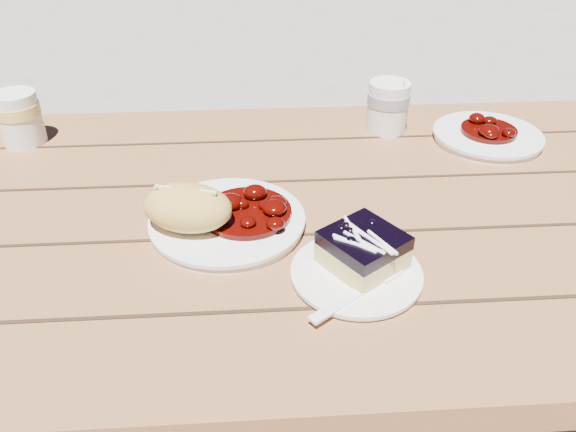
{
  "coord_description": "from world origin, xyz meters",
  "views": [
    {
      "loc": [
        0.17,
        -0.76,
        1.25
      ],
      "look_at": [
        0.21,
        -0.12,
        0.81
      ],
      "focal_mm": 35.0,
      "sensor_mm": 36.0,
      "label": 1
    }
  ],
  "objects": [
    {
      "name": "main_plate",
      "position": [
        0.13,
        -0.05,
        0.76
      ],
      "size": [
        0.23,
        0.23,
        0.02
      ],
      "primitive_type": "cylinder",
      "color": "white",
      "rests_on": "picnic_table"
    },
    {
      "name": "second_cup",
      "position": [
        -0.28,
        0.27,
        0.8
      ],
      "size": [
        0.08,
        0.08,
        0.1
      ],
      "primitive_type": "cylinder",
      "color": "white",
      "rests_on": "picnic_table"
    },
    {
      "name": "second_plate",
      "position": [
        0.63,
        0.21,
        0.76
      ],
      "size": [
        0.2,
        0.2,
        0.02
      ],
      "primitive_type": "cylinder",
      "color": "white",
      "rests_on": "picnic_table"
    },
    {
      "name": "coffee_cup",
      "position": [
        0.44,
        0.27,
        0.8
      ],
      "size": [
        0.08,
        0.08,
        0.1
      ],
      "primitive_type": "cylinder",
      "color": "white",
      "rests_on": "picnic_table"
    },
    {
      "name": "dessert_plate",
      "position": [
        0.3,
        -0.18,
        0.76
      ],
      "size": [
        0.17,
        0.17,
        0.01
      ],
      "primitive_type": "cylinder",
      "color": "white",
      "rests_on": "picnic_table"
    },
    {
      "name": "picnic_table",
      "position": [
        0.0,
        -0.0,
        0.59
      ],
      "size": [
        2.0,
        1.55,
        0.75
      ],
      "color": "brown",
      "rests_on": "ground"
    },
    {
      "name": "blueberry_cake",
      "position": [
        0.31,
        -0.17,
        0.79
      ],
      "size": [
        0.13,
        0.13,
        0.05
      ],
      "rotation": [
        0.0,
        0.0,
        0.61
      ],
      "color": "#D9C476",
      "rests_on": "dessert_plate"
    },
    {
      "name": "second_stew",
      "position": [
        0.63,
        0.21,
        0.79
      ],
      "size": [
        0.11,
        0.11,
        0.04
      ],
      "primitive_type": null,
      "color": "#3E0502",
      "rests_on": "second_plate"
    },
    {
      "name": "bread_roll",
      "position": [
        0.07,
        -0.07,
        0.8
      ],
      "size": [
        0.15,
        0.12,
        0.07
      ],
      "primitive_type": "ellipsoid",
      "rotation": [
        0.0,
        0.0,
        -0.26
      ],
      "color": "gold",
      "rests_on": "main_plate"
    },
    {
      "name": "fork_dessert",
      "position": [
        0.28,
        -0.24,
        0.76
      ],
      "size": [
        0.14,
        0.12,
        0.0
      ],
      "primitive_type": null,
      "rotation": [
        0.0,
        0.0,
        -0.93
      ],
      "color": "white",
      "rests_on": "dessert_plate"
    },
    {
      "name": "goulash_stew",
      "position": [
        0.16,
        -0.05,
        0.79
      ],
      "size": [
        0.14,
        0.14,
        0.04
      ],
      "primitive_type": null,
      "color": "#3E0502",
      "rests_on": "main_plate"
    }
  ]
}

